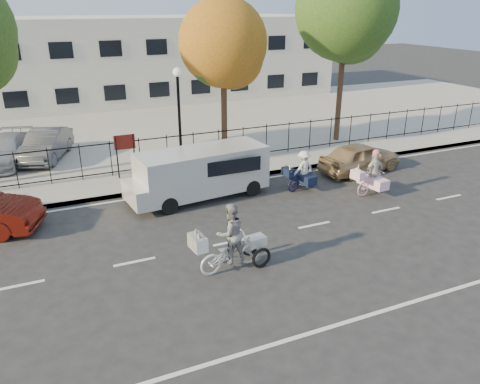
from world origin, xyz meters
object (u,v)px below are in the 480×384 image
gold_sedan (360,157)px  lot_car_a (6,150)px  white_van (200,172)px  zebra_trike (231,245)px  unicorn_bike (373,178)px  bull_bike (303,174)px  lot_car_c (46,145)px  lamppost (179,102)px

gold_sedan → lot_car_a: 15.75m
white_van → zebra_trike: bearing=-106.4°
gold_sedan → unicorn_bike: bearing=144.1°
bull_bike → unicorn_bike: bearing=-135.0°
zebra_trike → lot_car_c: zebra_trike is taller
zebra_trike → white_van: 5.32m
gold_sedan → lot_car_a: (-14.13, 6.97, 0.11)m
lamppost → bull_bike: 5.92m
unicorn_bike → white_van: white_van is taller
gold_sedan → lot_car_c: (-12.43, 6.96, 0.16)m
lamppost → lot_car_a: bearing=150.4°
bull_bike → lot_car_c: size_ratio=0.43×
bull_bike → lot_car_c: bull_bike is taller
zebra_trike → gold_sedan: (8.27, 5.23, -0.09)m
lamppost → zebra_trike: size_ratio=1.90×
lamppost → white_van: bearing=-93.4°
bull_bike → lot_car_c: (-9.06, 7.78, 0.19)m
zebra_trike → lot_car_a: bearing=18.7°
unicorn_bike → lot_car_c: size_ratio=0.44×
bull_bike → lamppost: bearing=34.5°
bull_bike → white_van: 4.07m
lamppost → bull_bike: bearing=-45.2°
lamppost → zebra_trike: 8.64m
lot_car_c → bull_bike: bearing=-20.1°
bull_bike → lot_car_c: bearing=39.1°
white_van → gold_sedan: (7.33, 0.00, -0.38)m
unicorn_bike → bull_bike: bearing=48.7°
lamppost → zebra_trike: (-1.12, -8.23, -2.36)m
white_van → lot_car_c: size_ratio=1.34×
lot_car_a → lot_car_c: (1.70, -0.01, 0.05)m
lamppost → white_van: size_ratio=0.79×
zebra_trike → white_van: zebra_trike is taller
white_van → lot_car_c: 8.63m
lot_car_a → bull_bike: bearing=-20.7°
lamppost → unicorn_bike: size_ratio=2.40×
zebra_trike → unicorn_bike: (7.10, 2.89, -0.09)m
unicorn_bike → white_van: size_ratio=0.33×
unicorn_bike → gold_sedan: size_ratio=0.47×
bull_bike → white_van: size_ratio=0.32×
lamppost → lot_car_a: size_ratio=1.02×
zebra_trike → gold_sedan: 9.79m
unicorn_bike → lot_car_a: size_ratio=0.42×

